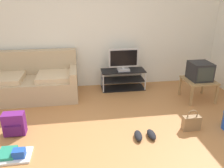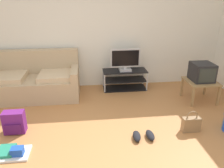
{
  "view_description": "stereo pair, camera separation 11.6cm",
  "coord_description": "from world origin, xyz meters",
  "px_view_note": "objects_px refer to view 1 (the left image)",
  "views": [
    {
      "loc": [
        -0.26,
        -2.7,
        2.07
      ],
      "look_at": [
        0.28,
        0.94,
        0.6
      ],
      "focal_mm": 36.4,
      "sensor_mm": 36.0,
      "label": 1
    },
    {
      "loc": [
        -0.14,
        -2.71,
        2.07
      ],
      "look_at": [
        0.28,
        0.94,
        0.6
      ],
      "focal_mm": 36.4,
      "sensor_mm": 36.0,
      "label": 2
    }
  ],
  "objects_px": {
    "backpack": "(14,124)",
    "handbag": "(191,122)",
    "crt_tv": "(200,71)",
    "floor_tray": "(13,155)",
    "couch": "(32,82)",
    "sneakers_pair": "(145,135)",
    "side_table": "(199,82)",
    "flat_tv": "(124,60)",
    "tv_stand": "(123,79)"
  },
  "relations": [
    {
      "from": "flat_tv",
      "to": "backpack",
      "type": "relative_size",
      "value": 1.82
    },
    {
      "from": "handbag",
      "to": "sneakers_pair",
      "type": "height_order",
      "value": "handbag"
    },
    {
      "from": "crt_tv",
      "to": "side_table",
      "type": "bearing_deg",
      "value": -90.0
    },
    {
      "from": "backpack",
      "to": "handbag",
      "type": "bearing_deg",
      "value": -17.96
    },
    {
      "from": "handbag",
      "to": "sneakers_pair",
      "type": "xyz_separation_m",
      "value": [
        -0.8,
        -0.1,
        -0.09
      ]
    },
    {
      "from": "crt_tv",
      "to": "handbag",
      "type": "distance_m",
      "value": 1.35
    },
    {
      "from": "side_table",
      "to": "backpack",
      "type": "distance_m",
      "value": 3.54
    },
    {
      "from": "tv_stand",
      "to": "couch",
      "type": "bearing_deg",
      "value": -175.45
    },
    {
      "from": "backpack",
      "to": "sneakers_pair",
      "type": "distance_m",
      "value": 2.04
    },
    {
      "from": "side_table",
      "to": "handbag",
      "type": "relative_size",
      "value": 1.62
    },
    {
      "from": "backpack",
      "to": "sneakers_pair",
      "type": "relative_size",
      "value": 1.05
    },
    {
      "from": "couch",
      "to": "handbag",
      "type": "height_order",
      "value": "couch"
    },
    {
      "from": "crt_tv",
      "to": "handbag",
      "type": "relative_size",
      "value": 1.19
    },
    {
      "from": "couch",
      "to": "crt_tv",
      "type": "height_order",
      "value": "couch"
    },
    {
      "from": "flat_tv",
      "to": "side_table",
      "type": "height_order",
      "value": "flat_tv"
    },
    {
      "from": "tv_stand",
      "to": "crt_tv",
      "type": "bearing_deg",
      "value": -28.89
    },
    {
      "from": "crt_tv",
      "to": "sneakers_pair",
      "type": "distance_m",
      "value": 1.96
    },
    {
      "from": "flat_tv",
      "to": "handbag",
      "type": "distance_m",
      "value": 2.07
    },
    {
      "from": "crt_tv",
      "to": "backpack",
      "type": "relative_size",
      "value": 1.19
    },
    {
      "from": "crt_tv",
      "to": "floor_tray",
      "type": "bearing_deg",
      "value": -157.94
    },
    {
      "from": "couch",
      "to": "flat_tv",
      "type": "relative_size",
      "value": 2.86
    },
    {
      "from": "tv_stand",
      "to": "side_table",
      "type": "distance_m",
      "value": 1.64
    },
    {
      "from": "flat_tv",
      "to": "sneakers_pair",
      "type": "xyz_separation_m",
      "value": [
        -0.04,
        -1.94,
        -0.65
      ]
    },
    {
      "from": "side_table",
      "to": "crt_tv",
      "type": "distance_m",
      "value": 0.24
    },
    {
      "from": "crt_tv",
      "to": "floor_tray",
      "type": "xyz_separation_m",
      "value": [
        -3.35,
        -1.36,
        -0.58
      ]
    },
    {
      "from": "couch",
      "to": "backpack",
      "type": "relative_size",
      "value": 5.21
    },
    {
      "from": "flat_tv",
      "to": "handbag",
      "type": "relative_size",
      "value": 1.82
    },
    {
      "from": "flat_tv",
      "to": "floor_tray",
      "type": "xyz_separation_m",
      "value": [
        -1.93,
        -2.12,
        -0.65
      ]
    },
    {
      "from": "side_table",
      "to": "crt_tv",
      "type": "relative_size",
      "value": 1.36
    },
    {
      "from": "tv_stand",
      "to": "side_table",
      "type": "xyz_separation_m",
      "value": [
        1.42,
        -0.8,
        0.16
      ]
    },
    {
      "from": "flat_tv",
      "to": "crt_tv",
      "type": "xyz_separation_m",
      "value": [
        1.42,
        -0.76,
        -0.08
      ]
    },
    {
      "from": "flat_tv",
      "to": "handbag",
      "type": "height_order",
      "value": "flat_tv"
    },
    {
      "from": "couch",
      "to": "tv_stand",
      "type": "bearing_deg",
      "value": 4.55
    },
    {
      "from": "flat_tv",
      "to": "floor_tray",
      "type": "height_order",
      "value": "flat_tv"
    },
    {
      "from": "side_table",
      "to": "floor_tray",
      "type": "relative_size",
      "value": 1.28
    },
    {
      "from": "side_table",
      "to": "couch",
      "type": "bearing_deg",
      "value": 169.33
    },
    {
      "from": "backpack",
      "to": "floor_tray",
      "type": "height_order",
      "value": "backpack"
    },
    {
      "from": "crt_tv",
      "to": "floor_tray",
      "type": "relative_size",
      "value": 0.94
    },
    {
      "from": "floor_tray",
      "to": "flat_tv",
      "type": "bearing_deg",
      "value": 47.68
    },
    {
      "from": "couch",
      "to": "tv_stand",
      "type": "height_order",
      "value": "couch"
    },
    {
      "from": "sneakers_pair",
      "to": "crt_tv",
      "type": "bearing_deg",
      "value": 39.11
    },
    {
      "from": "flat_tv",
      "to": "backpack",
      "type": "height_order",
      "value": "flat_tv"
    },
    {
      "from": "couch",
      "to": "floor_tray",
      "type": "distance_m",
      "value": 2.0
    },
    {
      "from": "backpack",
      "to": "sneakers_pair",
      "type": "bearing_deg",
      "value": -23.3
    },
    {
      "from": "side_table",
      "to": "floor_tray",
      "type": "height_order",
      "value": "side_table"
    },
    {
      "from": "tv_stand",
      "to": "flat_tv",
      "type": "xyz_separation_m",
      "value": [
        0.0,
        -0.02,
        0.47
      ]
    },
    {
      "from": "crt_tv",
      "to": "sneakers_pair",
      "type": "bearing_deg",
      "value": -140.89
    },
    {
      "from": "tv_stand",
      "to": "crt_tv",
      "type": "relative_size",
      "value": 2.29
    },
    {
      "from": "flat_tv",
      "to": "couch",
      "type": "bearing_deg",
      "value": -176.09
    },
    {
      "from": "side_table",
      "to": "floor_tray",
      "type": "distance_m",
      "value": 3.62
    }
  ]
}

